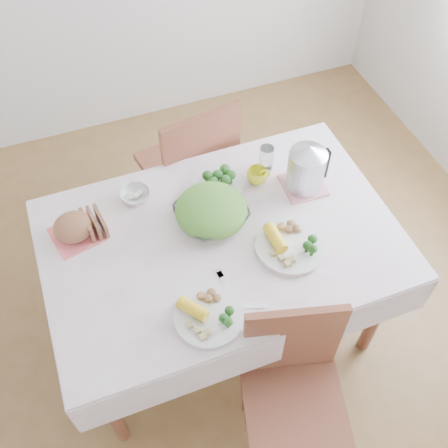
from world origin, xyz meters
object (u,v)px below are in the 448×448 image
object	(u,v)px
dinner_plate_left	(209,316)
dinner_plate_right	(290,246)
chair_near	(295,405)
chair_far	(186,167)
yellow_mug	(257,176)
electric_kettle	(306,168)
salad_bowl	(211,214)
dining_table	(222,285)

from	to	relation	value
dinner_plate_left	dinner_plate_right	bearing A→B (deg)	23.61
chair_near	chair_far	xyz separation A→B (m)	(0.01, 1.41, -0.00)
chair_near	chair_far	world-z (taller)	chair_far
dinner_plate_left	yellow_mug	distance (m)	0.73
yellow_mug	electric_kettle	distance (m)	0.23
dinner_plate_right	yellow_mug	size ratio (longest dim) A/B	3.18
chair_near	salad_bowl	xyz separation A→B (m)	(-0.07, 0.78, 0.33)
chair_far	chair_near	bearing A→B (deg)	80.14
dining_table	yellow_mug	distance (m)	0.56
dining_table	dinner_plate_right	bearing A→B (deg)	-31.40
dinner_plate_left	dinner_plate_right	size ratio (longest dim) A/B	0.91
chair_near	chair_far	size ratio (longest dim) A/B	0.92
salad_bowl	dinner_plate_left	distance (m)	0.48
salad_bowl	yellow_mug	bearing A→B (deg)	26.91
salad_bowl	yellow_mug	size ratio (longest dim) A/B	3.14
dinner_plate_left	salad_bowl	bearing A→B (deg)	68.89
dining_table	electric_kettle	xyz separation A→B (m)	(0.45, 0.14, 0.51)
dining_table	chair_far	bearing A→B (deg)	84.85
dinner_plate_left	yellow_mug	bearing A→B (deg)	52.69
dining_table	salad_bowl	distance (m)	0.44
salad_bowl	electric_kettle	distance (m)	0.47
salad_bowl	electric_kettle	bearing A→B (deg)	4.33
chair_far	salad_bowl	distance (m)	0.71
dinner_plate_left	electric_kettle	xyz separation A→B (m)	(0.63, 0.48, 0.11)
dining_table	dinner_plate_right	xyz separation A→B (m)	(0.25, -0.15, 0.40)
chair_near	electric_kettle	xyz separation A→B (m)	(0.39, 0.82, 0.42)
dinner_plate_right	electric_kettle	bearing A→B (deg)	55.13
dining_table	salad_bowl	size ratio (longest dim) A/B	4.78
dinner_plate_right	chair_far	bearing A→B (deg)	101.82
dining_table	chair_far	world-z (taller)	chair_far
chair_far	dinner_plate_right	xyz separation A→B (m)	(0.18, -0.88, 0.31)
chair_near	dining_table	bearing A→B (deg)	109.76
electric_kettle	chair_far	bearing A→B (deg)	99.66
chair_far	dinner_plate_right	world-z (taller)	chair_far
dining_table	dinner_plate_left	size ratio (longest dim) A/B	5.17
dining_table	electric_kettle	world-z (taller)	electric_kettle
salad_bowl	dinner_plate_right	bearing A→B (deg)	-45.07
dinner_plate_left	dinner_plate_right	xyz separation A→B (m)	(0.43, 0.19, 0.00)
chair_far	dining_table	bearing A→B (deg)	75.25
dining_table	yellow_mug	size ratio (longest dim) A/B	14.99
chair_far	electric_kettle	bearing A→B (deg)	113.75
electric_kettle	dining_table	bearing A→B (deg)	173.39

